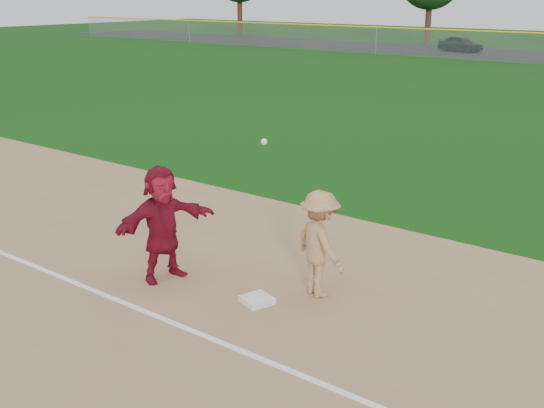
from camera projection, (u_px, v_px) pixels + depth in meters
The scene contains 6 objects.
ground at pixel (213, 306), 10.59m from camera, with size 160.00×160.00×0.00m, color #0F420C.
foul_line at pixel (175, 324), 9.98m from camera, with size 60.00×0.10×0.01m, color white.
first_base at pixel (257, 300), 10.65m from camera, with size 0.43×0.43×0.10m, color white.
base_runner at pixel (162, 223), 11.31m from camera, with size 1.82×0.58×1.96m, color maroon.
car_left at pixel (461, 44), 54.21m from camera, with size 1.46×3.64×1.24m, color black.
first_base_play at pixel (320, 244), 10.72m from camera, with size 1.34×1.13×2.56m.
Camera 1 is at (6.66, -7.01, 4.70)m, focal length 45.00 mm.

